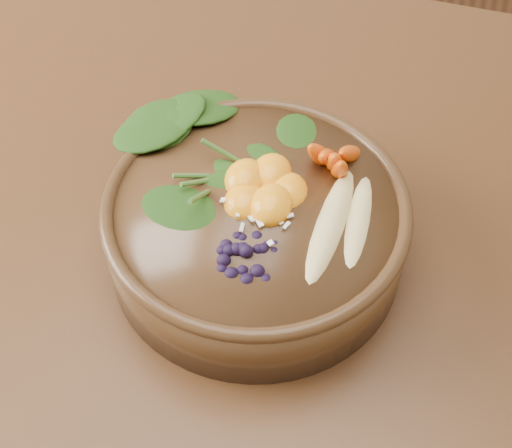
% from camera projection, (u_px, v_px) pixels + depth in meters
% --- Properties ---
extents(ground, '(4.00, 4.00, 0.00)m').
position_uv_depth(ground, '(171.00, 407.00, 1.48)').
color(ground, '#381E0F').
rests_on(ground, ground).
extents(dining_table, '(1.60, 0.90, 0.75)m').
position_uv_depth(dining_table, '(126.00, 202.00, 0.97)').
color(dining_table, '#331C0C').
rests_on(dining_table, ground).
extents(stoneware_bowl, '(0.32, 0.32, 0.09)m').
position_uv_depth(stoneware_bowl, '(256.00, 230.00, 0.76)').
color(stoneware_bowl, '#4C3019').
rests_on(stoneware_bowl, dining_table).
extents(kale_heap, '(0.21, 0.19, 0.05)m').
position_uv_depth(kale_heap, '(231.00, 133.00, 0.76)').
color(kale_heap, '#234C13').
rests_on(kale_heap, stoneware_bowl).
extents(carrot_cluster, '(0.07, 0.07, 0.09)m').
position_uv_depth(carrot_cluster, '(334.00, 129.00, 0.74)').
color(carrot_cluster, '#ED550C').
rests_on(carrot_cluster, stoneware_bowl).
extents(banana_halves, '(0.06, 0.18, 0.03)m').
position_uv_depth(banana_halves, '(346.00, 212.00, 0.70)').
color(banana_halves, '#E0CC84').
rests_on(banana_halves, stoneware_bowl).
extents(mandarin_cluster, '(0.09, 0.10, 0.04)m').
position_uv_depth(mandarin_cluster, '(264.00, 179.00, 0.73)').
color(mandarin_cluster, orange).
rests_on(mandarin_cluster, stoneware_bowl).
extents(blueberry_pile, '(0.15, 0.11, 0.04)m').
position_uv_depth(blueberry_pile, '(238.00, 240.00, 0.67)').
color(blueberry_pile, black).
rests_on(blueberry_pile, stoneware_bowl).
extents(coconut_flakes, '(0.10, 0.08, 0.01)m').
position_uv_depth(coconut_flakes, '(251.00, 217.00, 0.71)').
color(coconut_flakes, white).
rests_on(coconut_flakes, stoneware_bowl).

